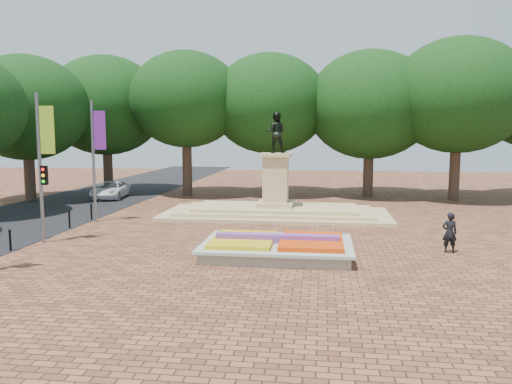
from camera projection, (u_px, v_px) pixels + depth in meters
The scene contains 9 objects.
ground at pixel (260, 244), 23.30m from camera, with size 90.00×90.00×0.00m, color brown.
asphalt_street at pixel (24, 218), 30.18m from camera, with size 9.00×90.00×0.02m, color black.
flower_bed at pixel (278, 247), 21.15m from camera, with size 6.30×4.30×0.91m.
monument at pixel (276, 202), 31.06m from camera, with size 14.00×6.00×6.40m.
tree_row_back at pixel (317, 113), 39.90m from camera, with size 44.80×8.80×10.43m.
banner_poles at pixel (38, 161), 22.86m from camera, with size 0.88×11.17×7.00m.
bollard_row at pixel (27, 233), 23.16m from camera, with size 0.12×13.12×0.98m.
van at pixel (111, 190), 39.21m from camera, with size 2.19×4.76×1.32m, color silver.
pedestrian at pixel (450, 233), 21.55m from camera, with size 0.64×0.42×1.76m, color black.
Camera 1 is at (2.85, -22.66, 5.23)m, focal length 35.00 mm.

